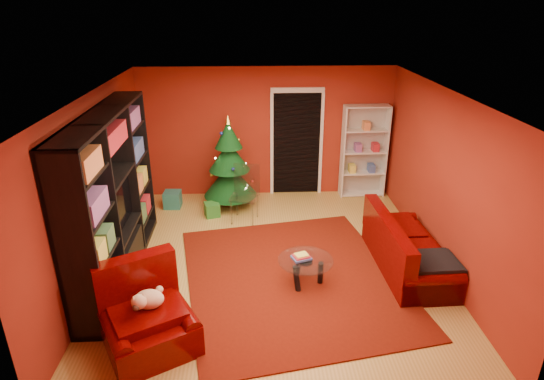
{
  "coord_description": "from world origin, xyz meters",
  "views": [
    {
      "loc": [
        -0.29,
        -6.04,
        3.78
      ],
      "look_at": [
        0.0,
        0.4,
        1.05
      ],
      "focal_mm": 30.0,
      "sensor_mm": 36.0,
      "label": 1
    }
  ],
  "objects_px": {
    "gift_box_green": "(212,210)",
    "armchair": "(148,317)",
    "white_bookshelf": "(364,152)",
    "gift_box_teal": "(173,199)",
    "gift_box_red": "(224,191)",
    "rug": "(292,278)",
    "christmas_tree": "(229,163)",
    "sofa": "(410,244)",
    "acrylic_chair": "(244,197)",
    "coffee_table": "(305,271)",
    "media_unit": "(112,197)",
    "dog": "(149,299)"
  },
  "relations": [
    {
      "from": "gift_box_teal",
      "to": "dog",
      "type": "xyz_separation_m",
      "value": [
        0.37,
        -3.83,
        0.45
      ]
    },
    {
      "from": "media_unit",
      "to": "coffee_table",
      "type": "relative_size",
      "value": 3.98
    },
    {
      "from": "christmas_tree",
      "to": "gift_box_red",
      "type": "bearing_deg",
      "value": 109.59
    },
    {
      "from": "gift_box_red",
      "to": "dog",
      "type": "xyz_separation_m",
      "value": [
        -0.61,
        -4.29,
        0.49
      ]
    },
    {
      "from": "dog",
      "to": "acrylic_chair",
      "type": "relative_size",
      "value": 0.43
    },
    {
      "from": "rug",
      "to": "christmas_tree",
      "type": "relative_size",
      "value": 1.91
    },
    {
      "from": "christmas_tree",
      "to": "armchair",
      "type": "relative_size",
      "value": 1.73
    },
    {
      "from": "gift_box_teal",
      "to": "gift_box_red",
      "type": "relative_size",
      "value": 1.31
    },
    {
      "from": "christmas_tree",
      "to": "gift_box_red",
      "type": "xyz_separation_m",
      "value": [
        -0.16,
        0.44,
        -0.76
      ]
    },
    {
      "from": "gift_box_red",
      "to": "acrylic_chair",
      "type": "height_order",
      "value": "acrylic_chair"
    },
    {
      "from": "media_unit",
      "to": "coffee_table",
      "type": "height_order",
      "value": "media_unit"
    },
    {
      "from": "gift_box_red",
      "to": "coffee_table",
      "type": "relative_size",
      "value": 0.31
    },
    {
      "from": "media_unit",
      "to": "armchair",
      "type": "relative_size",
      "value": 2.96
    },
    {
      "from": "rug",
      "to": "coffee_table",
      "type": "xyz_separation_m",
      "value": [
        0.17,
        -0.14,
        0.2
      ]
    },
    {
      "from": "armchair",
      "to": "acrylic_chair",
      "type": "relative_size",
      "value": 1.13
    },
    {
      "from": "rug",
      "to": "armchair",
      "type": "bearing_deg",
      "value": -143.38
    },
    {
      "from": "white_bookshelf",
      "to": "coffee_table",
      "type": "bearing_deg",
      "value": -117.25
    },
    {
      "from": "christmas_tree",
      "to": "gift_box_green",
      "type": "height_order",
      "value": "christmas_tree"
    },
    {
      "from": "acrylic_chair",
      "to": "gift_box_red",
      "type": "bearing_deg",
      "value": 124.92
    },
    {
      "from": "media_unit",
      "to": "acrylic_chair",
      "type": "xyz_separation_m",
      "value": [
        1.82,
        1.59,
        -0.73
      ]
    },
    {
      "from": "gift_box_green",
      "to": "acrylic_chair",
      "type": "xyz_separation_m",
      "value": [
        0.61,
        -0.21,
        0.34
      ]
    },
    {
      "from": "gift_box_green",
      "to": "armchair",
      "type": "bearing_deg",
      "value": -97.42
    },
    {
      "from": "rug",
      "to": "dog",
      "type": "distance_m",
      "value": 2.24
    },
    {
      "from": "rug",
      "to": "acrylic_chair",
      "type": "bearing_deg",
      "value": 110.42
    },
    {
      "from": "christmas_tree",
      "to": "gift_box_green",
      "type": "distance_m",
      "value": 0.95
    },
    {
      "from": "white_bookshelf",
      "to": "acrylic_chair",
      "type": "height_order",
      "value": "white_bookshelf"
    },
    {
      "from": "gift_box_teal",
      "to": "armchair",
      "type": "xyz_separation_m",
      "value": [
        0.35,
        -3.89,
        0.25
      ]
    },
    {
      "from": "rug",
      "to": "dog",
      "type": "xyz_separation_m",
      "value": [
        -1.76,
        -1.25,
        0.6
      ]
    },
    {
      "from": "rug",
      "to": "sofa",
      "type": "distance_m",
      "value": 1.82
    },
    {
      "from": "gift_box_red",
      "to": "gift_box_green",
      "type": "bearing_deg",
      "value": -100.95
    },
    {
      "from": "rug",
      "to": "christmas_tree",
      "type": "xyz_separation_m",
      "value": [
        -1.0,
        2.6,
        0.87
      ]
    },
    {
      "from": "gift_box_red",
      "to": "sofa",
      "type": "relative_size",
      "value": 0.13
    },
    {
      "from": "media_unit",
      "to": "gift_box_green",
      "type": "bearing_deg",
      "value": 55.37
    },
    {
      "from": "armchair",
      "to": "white_bookshelf",
      "type": "bearing_deg",
      "value": 22.85
    },
    {
      "from": "media_unit",
      "to": "dog",
      "type": "height_order",
      "value": "media_unit"
    },
    {
      "from": "white_bookshelf",
      "to": "armchair",
      "type": "distance_m",
      "value": 5.58
    },
    {
      "from": "sofa",
      "to": "gift_box_teal",
      "type": "bearing_deg",
      "value": 56.63
    },
    {
      "from": "gift_box_green",
      "to": "rug",
      "type": "bearing_deg",
      "value": -58.08
    },
    {
      "from": "rug",
      "to": "media_unit",
      "type": "distance_m",
      "value": 2.82
    },
    {
      "from": "armchair",
      "to": "sofa",
      "type": "relative_size",
      "value": 0.54
    },
    {
      "from": "dog",
      "to": "coffee_table",
      "type": "height_order",
      "value": "dog"
    },
    {
      "from": "sofa",
      "to": "acrylic_chair",
      "type": "bearing_deg",
      "value": 53.2
    },
    {
      "from": "white_bookshelf",
      "to": "dog",
      "type": "xyz_separation_m",
      "value": [
        -3.45,
        -4.27,
        -0.32
      ]
    },
    {
      "from": "media_unit",
      "to": "gift_box_red",
      "type": "height_order",
      "value": "media_unit"
    },
    {
      "from": "gift_box_teal",
      "to": "white_bookshelf",
      "type": "relative_size",
      "value": 0.17
    },
    {
      "from": "rug",
      "to": "gift_box_teal",
      "type": "relative_size",
      "value": 10.94
    },
    {
      "from": "armchair",
      "to": "gift_box_green",
      "type": "bearing_deg",
      "value": 54.05
    },
    {
      "from": "rug",
      "to": "gift_box_teal",
      "type": "height_order",
      "value": "gift_box_teal"
    },
    {
      "from": "white_bookshelf",
      "to": "coffee_table",
      "type": "xyz_separation_m",
      "value": [
        -1.52,
        -3.16,
        -0.73
      ]
    },
    {
      "from": "media_unit",
      "to": "coffee_table",
      "type": "xyz_separation_m",
      "value": [
        2.7,
        -0.48,
        -0.99
      ]
    }
  ]
}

